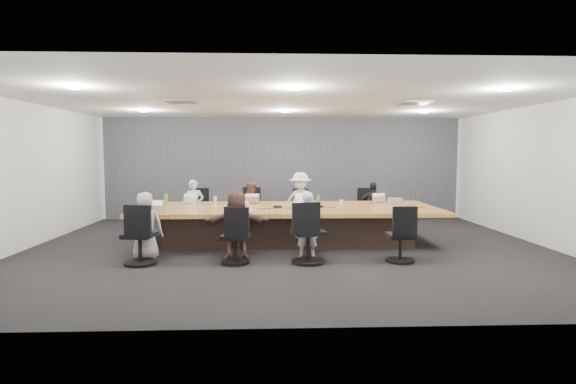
{
  "coord_description": "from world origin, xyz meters",
  "views": [
    {
      "loc": [
        -0.34,
        -8.53,
        1.81
      ],
      "look_at": [
        0.0,
        0.4,
        1.05
      ],
      "focal_mm": 28.0,
      "sensor_mm": 36.0,
      "label": 1
    }
  ],
  "objects_px": {
    "chair_0": "(197,214)",
    "person_2": "(300,202)",
    "laptop_3": "(378,202)",
    "snack_packet": "(420,207)",
    "chair_6": "(308,237)",
    "chair_7": "(400,240)",
    "person_0": "(194,206)",
    "person_3": "(372,207)",
    "person_4": "(145,226)",
    "mug_brown": "(153,206)",
    "canvas_bag": "(395,201)",
    "person_6": "(307,225)",
    "laptop_4": "(154,212)",
    "laptop_0": "(190,203)",
    "conference_table": "(288,223)",
    "chair_3": "(369,213)",
    "laptop_1": "(252,202)",
    "chair_1": "(253,213)",
    "laptop_5": "(239,212)",
    "bottle_green_left": "(166,200)",
    "laptop_6": "(304,211)",
    "person_1": "(253,207)",
    "bottle_green_right": "(318,201)",
    "chair_4": "(140,240)",
    "stapler": "(314,208)",
    "chair_5": "(235,241)",
    "laptop_2": "(302,202)",
    "bottle_clear": "(215,202)",
    "person_5": "(237,224)",
    "chair_2": "(299,214)"
  },
  "relations": [
    {
      "from": "chair_0",
      "to": "person_2",
      "type": "relative_size",
      "value": 0.56
    },
    {
      "from": "laptop_3",
      "to": "snack_packet",
      "type": "distance_m",
      "value": 1.23
    },
    {
      "from": "chair_6",
      "to": "chair_7",
      "type": "bearing_deg",
      "value": -14.11
    },
    {
      "from": "person_0",
      "to": "person_3",
      "type": "height_order",
      "value": "person_0"
    },
    {
      "from": "person_4",
      "to": "mug_brown",
      "type": "height_order",
      "value": "person_4"
    },
    {
      "from": "chair_0",
      "to": "canvas_bag",
      "type": "relative_size",
      "value": 2.83
    },
    {
      "from": "person_4",
      "to": "person_6",
      "type": "xyz_separation_m",
      "value": [
        2.77,
        0.0,
        0.0
      ]
    },
    {
      "from": "person_0",
      "to": "laptop_4",
      "type": "bearing_deg",
      "value": -113.04
    },
    {
      "from": "laptop_0",
      "to": "laptop_4",
      "type": "relative_size",
      "value": 0.86
    },
    {
      "from": "conference_table",
      "to": "chair_3",
      "type": "relative_size",
      "value": 7.98
    },
    {
      "from": "laptop_1",
      "to": "chair_1",
      "type": "bearing_deg",
      "value": -80.87
    },
    {
      "from": "laptop_5",
      "to": "bottle_green_left",
      "type": "distance_m",
      "value": 1.85
    },
    {
      "from": "laptop_3",
      "to": "laptop_0",
      "type": "bearing_deg",
      "value": -7.68
    },
    {
      "from": "person_6",
      "to": "canvas_bag",
      "type": "bearing_deg",
      "value": -140.91
    },
    {
      "from": "mug_brown",
      "to": "chair_7",
      "type": "bearing_deg",
      "value": -18.39
    },
    {
      "from": "person_0",
      "to": "laptop_6",
      "type": "distance_m",
      "value": 3.22
    },
    {
      "from": "person_1",
      "to": "bottle_green_right",
      "type": "xyz_separation_m",
      "value": [
        1.38,
        -1.39,
        0.27
      ]
    },
    {
      "from": "chair_4",
      "to": "canvas_bag",
      "type": "height_order",
      "value": "canvas_bag"
    },
    {
      "from": "laptop_5",
      "to": "mug_brown",
      "type": "xyz_separation_m",
      "value": [
        -1.71,
        0.59,
        0.05
      ]
    },
    {
      "from": "chair_4",
      "to": "stapler",
      "type": "height_order",
      "value": "chair_4"
    },
    {
      "from": "laptop_3",
      "to": "bottle_green_right",
      "type": "distance_m",
      "value": 1.65
    },
    {
      "from": "chair_5",
      "to": "person_3",
      "type": "bearing_deg",
      "value": 57.48
    },
    {
      "from": "person_4",
      "to": "bottle_green_left",
      "type": "height_order",
      "value": "person_4"
    },
    {
      "from": "person_4",
      "to": "person_6",
      "type": "bearing_deg",
      "value": 172.44
    },
    {
      "from": "conference_table",
      "to": "person_2",
      "type": "distance_m",
      "value": 1.42
    },
    {
      "from": "laptop_3",
      "to": "laptop_2",
      "type": "bearing_deg",
      "value": -7.68
    },
    {
      "from": "laptop_5",
      "to": "stapler",
      "type": "xyz_separation_m",
      "value": [
        1.43,
        0.29,
        0.02
      ]
    },
    {
      "from": "person_2",
      "to": "bottle_green_right",
      "type": "bearing_deg",
      "value": -64.14
    },
    {
      "from": "person_2",
      "to": "bottle_clear",
      "type": "distance_m",
      "value": 2.27
    },
    {
      "from": "laptop_3",
      "to": "bottle_clear",
      "type": "height_order",
      "value": "bottle_clear"
    },
    {
      "from": "laptop_4",
      "to": "bottle_green_left",
      "type": "height_order",
      "value": "bottle_green_left"
    },
    {
      "from": "person_5",
      "to": "bottle_green_left",
      "type": "height_order",
      "value": "person_5"
    },
    {
      "from": "chair_3",
      "to": "laptop_5",
      "type": "relative_size",
      "value": 2.16
    },
    {
      "from": "chair_2",
      "to": "laptop_5",
      "type": "xyz_separation_m",
      "value": [
        -1.28,
        -2.5,
        0.39
      ]
    },
    {
      "from": "chair_2",
      "to": "chair_7",
      "type": "height_order",
      "value": "chair_7"
    },
    {
      "from": "snack_packet",
      "to": "chair_6",
      "type": "bearing_deg",
      "value": -148.8
    },
    {
      "from": "person_5",
      "to": "stapler",
      "type": "distance_m",
      "value": 1.66
    },
    {
      "from": "chair_6",
      "to": "person_3",
      "type": "height_order",
      "value": "person_3"
    },
    {
      "from": "chair_5",
      "to": "bottle_clear",
      "type": "height_order",
      "value": "bottle_clear"
    },
    {
      "from": "chair_2",
      "to": "chair_3",
      "type": "relative_size",
      "value": 0.96
    },
    {
      "from": "laptop_1",
      "to": "laptop_4",
      "type": "distance_m",
      "value": 2.35
    },
    {
      "from": "person_2",
      "to": "person_5",
      "type": "distance_m",
      "value": 2.99
    },
    {
      "from": "person_5",
      "to": "laptop_2",
      "type": "bearing_deg",
      "value": -123.08
    },
    {
      "from": "chair_2",
      "to": "mug_brown",
      "type": "xyz_separation_m",
      "value": [
        -3.0,
        -1.91,
        0.44
      ]
    },
    {
      "from": "conference_table",
      "to": "chair_6",
      "type": "relative_size",
      "value": 6.95
    },
    {
      "from": "chair_2",
      "to": "chair_5",
      "type": "distance_m",
      "value": 3.63
    },
    {
      "from": "chair_1",
      "to": "person_6",
      "type": "relative_size",
      "value": 0.68
    },
    {
      "from": "chair_3",
      "to": "mug_brown",
      "type": "bearing_deg",
      "value": 32.46
    },
    {
      "from": "chair_1",
      "to": "person_0",
      "type": "bearing_deg",
      "value": 25.41
    },
    {
      "from": "chair_2",
      "to": "chair_3",
      "type": "xyz_separation_m",
      "value": [
        1.69,
        0.0,
        0.01
      ]
    }
  ]
}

